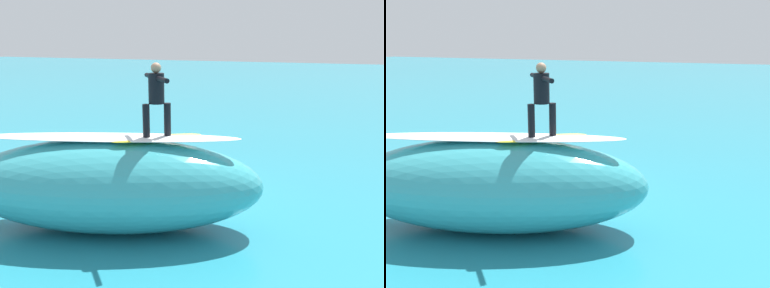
% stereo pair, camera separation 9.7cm
% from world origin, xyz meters
% --- Properties ---
extents(ground_plane, '(120.00, 120.00, 0.00)m').
position_xyz_m(ground_plane, '(0.00, 0.00, 0.00)').
color(ground_plane, teal).
extents(wave_crest, '(6.87, 4.26, 2.00)m').
position_xyz_m(wave_crest, '(-0.25, 2.36, 1.00)').
color(wave_crest, teal).
rests_on(wave_crest, ground_plane).
extents(wave_foam_lip, '(5.48, 2.47, 0.08)m').
position_xyz_m(wave_foam_lip, '(-0.25, 2.36, 2.04)').
color(wave_foam_lip, white).
rests_on(wave_foam_lip, wave_crest).
extents(surfboard_riding, '(1.77, 1.65, 0.08)m').
position_xyz_m(surfboard_riding, '(-1.20, 2.05, 2.04)').
color(surfboard_riding, yellow).
rests_on(surfboard_riding, wave_crest).
extents(surfer_riding, '(1.02, 1.13, 1.50)m').
position_xyz_m(surfer_riding, '(-1.20, 2.05, 2.95)').
color(surfer_riding, black).
rests_on(surfer_riding, surfboard_riding).
extents(surfboard_paddling, '(2.39, 0.59, 0.07)m').
position_xyz_m(surfboard_paddling, '(-1.15, -2.14, 0.04)').
color(surfboard_paddling, yellow).
rests_on(surfboard_paddling, ground_plane).
extents(surfer_paddling, '(1.59, 0.32, 0.28)m').
position_xyz_m(surfer_paddling, '(-1.03, -2.14, 0.19)').
color(surfer_paddling, black).
rests_on(surfer_paddling, surfboard_paddling).
extents(foam_patch_near, '(1.05, 0.97, 0.10)m').
position_xyz_m(foam_patch_near, '(-1.27, 1.03, 0.05)').
color(foam_patch_near, white).
rests_on(foam_patch_near, ground_plane).
extents(foam_patch_mid, '(1.17, 1.14, 0.15)m').
position_xyz_m(foam_patch_mid, '(1.38, -1.35, 0.08)').
color(foam_patch_mid, white).
rests_on(foam_patch_mid, ground_plane).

